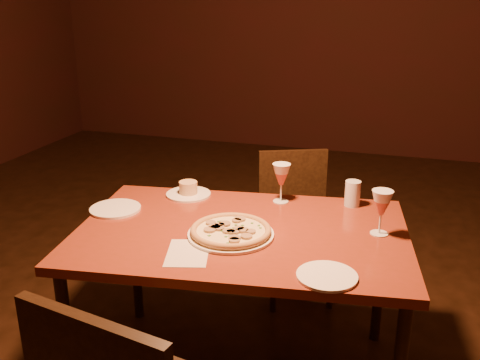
# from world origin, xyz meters

# --- Properties ---
(floor) EXTENTS (7.00, 7.00, 0.00)m
(floor) POSITION_xyz_m (0.00, 0.00, 0.00)
(floor) COLOR #331C11
(floor) RESTS_ON ground
(back_wall) EXTENTS (6.00, 0.04, 3.00)m
(back_wall) POSITION_xyz_m (0.00, 3.50, 1.50)
(back_wall) COLOR #351111
(back_wall) RESTS_ON floor
(dining_table) EXTENTS (1.41, 1.01, 0.70)m
(dining_table) POSITION_xyz_m (0.16, -0.18, 0.64)
(dining_table) COLOR maroon
(dining_table) RESTS_ON floor
(chair_far) EXTENTS (0.50, 0.50, 0.78)m
(chair_far) POSITION_xyz_m (0.22, 0.61, 0.44)
(chair_far) COLOR black
(chair_far) RESTS_ON floor
(pizza_plate) EXTENTS (0.34, 0.34, 0.04)m
(pizza_plate) POSITION_xyz_m (0.13, -0.25, 0.72)
(pizza_plate) COLOR white
(pizza_plate) RESTS_ON dining_table
(ramekin_saucer) EXTENTS (0.21, 0.21, 0.07)m
(ramekin_saucer) POSITION_xyz_m (-0.19, 0.12, 0.72)
(ramekin_saucer) COLOR white
(ramekin_saucer) RESTS_ON dining_table
(wine_glass_far) EXTENTS (0.08, 0.08, 0.18)m
(wine_glass_far) POSITION_xyz_m (0.24, 0.16, 0.79)
(wine_glass_far) COLOR #C55C52
(wine_glass_far) RESTS_ON dining_table
(wine_glass_right) EXTENTS (0.08, 0.08, 0.18)m
(wine_glass_right) POSITION_xyz_m (0.68, -0.06, 0.79)
(wine_glass_right) COLOR #C55C52
(wine_glass_right) RESTS_ON dining_table
(water_tumbler) EXTENTS (0.07, 0.07, 0.11)m
(water_tumbler) POSITION_xyz_m (0.55, 0.21, 0.76)
(water_tumbler) COLOR silver
(water_tumbler) RESTS_ON dining_table
(side_plate_left) EXTENTS (0.22, 0.22, 0.01)m
(side_plate_left) POSITION_xyz_m (-0.43, -0.14, 0.71)
(side_plate_left) COLOR white
(side_plate_left) RESTS_ON dining_table
(side_plate_near) EXTENTS (0.20, 0.20, 0.01)m
(side_plate_near) POSITION_xyz_m (0.54, -0.46, 0.71)
(side_plate_near) COLOR white
(side_plate_near) RESTS_ON dining_table
(menu_card) EXTENTS (0.20, 0.25, 0.00)m
(menu_card) POSITION_xyz_m (0.03, -0.43, 0.70)
(menu_card) COLOR beige
(menu_card) RESTS_ON dining_table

